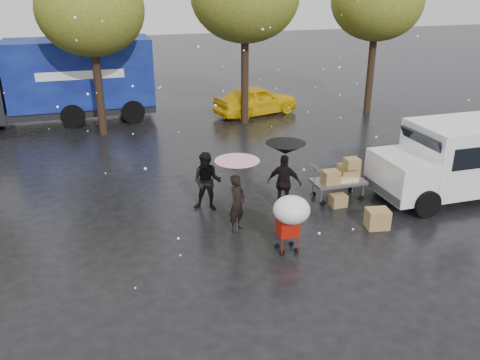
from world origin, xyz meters
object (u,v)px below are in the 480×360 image
object	(u,v)px
white_van	(464,158)
yellow_taxi	(256,100)
blue_truck	(61,81)
person_black	(284,183)
vendor_cart	(341,175)
person_pink	(237,203)
shopping_cart	(291,213)

from	to	relation	value
white_van	yellow_taxi	size ratio (longest dim) A/B	1.24
blue_truck	white_van	bearing A→B (deg)	-46.50
yellow_taxi	person_black	bearing A→B (deg)	150.90
person_black	blue_truck	distance (m)	12.72
vendor_cart	blue_truck	xyz separation A→B (m)	(-7.71, 11.04, 1.03)
person_pink	person_black	bearing A→B (deg)	-16.62
shopping_cart	blue_truck	bearing A→B (deg)	110.84
white_van	blue_truck	size ratio (longest dim) A/B	0.59
person_black	blue_truck	world-z (taller)	blue_truck
person_black	shopping_cart	distance (m)	2.42
shopping_cart	person_pink	bearing A→B (deg)	118.97
person_pink	blue_truck	distance (m)	12.82
shopping_cart	yellow_taxi	bearing A→B (deg)	75.10
person_black	yellow_taxi	xyz separation A→B (m)	(2.49, 9.87, -0.12)
white_van	blue_truck	bearing A→B (deg)	133.50
vendor_cart	blue_truck	bearing A→B (deg)	124.93
person_black	shopping_cart	world-z (taller)	person_black
white_van	yellow_taxi	bearing A→B (deg)	105.08
person_black	person_pink	bearing A→B (deg)	59.18
vendor_cart	white_van	world-z (taller)	white_van
vendor_cart	white_van	distance (m)	3.58
vendor_cart	white_van	xyz separation A→B (m)	(3.47, -0.74, 0.43)
person_pink	shopping_cart	distance (m)	1.73
shopping_cart	yellow_taxi	distance (m)	12.58
blue_truck	yellow_taxi	xyz separation A→B (m)	(8.38, -1.36, -1.09)
white_van	blue_truck	distance (m)	16.26
yellow_taxi	shopping_cart	bearing A→B (deg)	150.14
person_black	white_van	bearing A→B (deg)	-153.60
person_black	shopping_cart	bearing A→B (deg)	104.23
person_pink	yellow_taxi	bearing A→B (deg)	25.71
person_black	white_van	distance (m)	5.34
person_pink	vendor_cart	size ratio (longest dim) A/B	0.98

